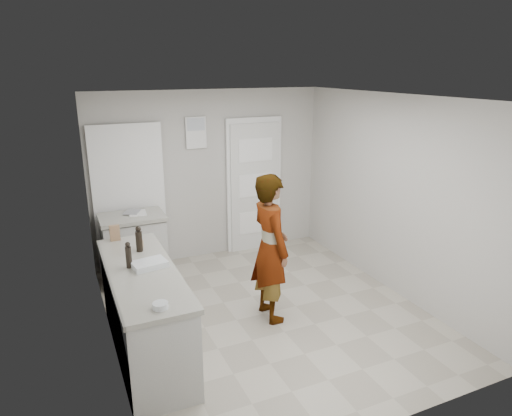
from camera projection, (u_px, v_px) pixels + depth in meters
name	position (u px, v px, depth m)	size (l,w,h in m)	color
ground	(267.00, 313.00, 5.42)	(4.00, 4.00, 0.00)	gray
room_shell	(200.00, 192.00, 6.75)	(4.00, 4.00, 4.00)	#B6B3AC
main_counter	(145.00, 315.00, 4.55)	(0.64, 1.96, 0.93)	beige
side_counter	(135.00, 250.00, 6.16)	(0.84, 0.61, 0.93)	beige
person	(270.00, 248.00, 5.12)	(0.63, 0.41, 1.71)	silver
cake_mix_box	(115.00, 233.00, 5.12)	(0.11, 0.05, 0.18)	#876243
spice_jar	(141.00, 244.00, 4.93)	(0.05, 0.05, 0.08)	#A2835C
oil_cruet_a	(139.00, 239.00, 4.80)	(0.07, 0.07, 0.28)	black
oil_cruet_b	(129.00, 255.00, 4.41)	(0.06, 0.06, 0.27)	black
baking_dish	(149.00, 264.00, 4.46)	(0.35, 0.28, 0.06)	silver
egg_bowl	(160.00, 306.00, 3.69)	(0.13, 0.13, 0.05)	silver
papers	(137.00, 213.00, 6.09)	(0.22, 0.28, 0.01)	white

